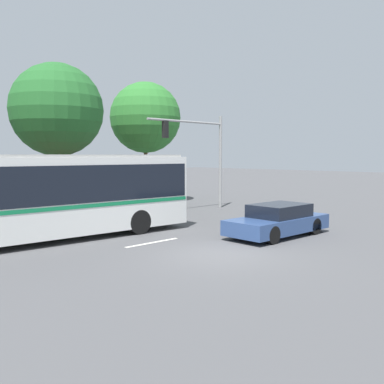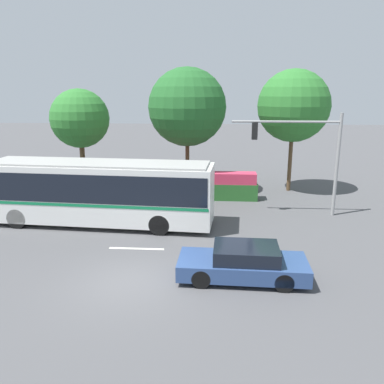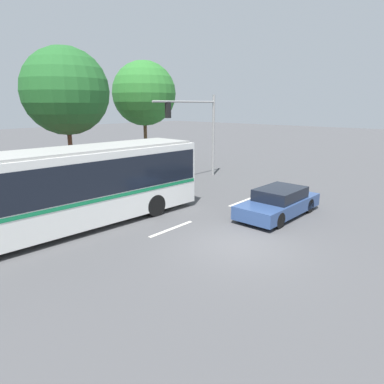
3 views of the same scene
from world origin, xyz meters
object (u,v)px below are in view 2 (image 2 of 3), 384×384
Objects in this scene: sedan_foreground at (243,263)px; street_tree_right at (294,106)px; city_bus at (99,189)px; traffic_light_pole at (309,148)px; street_tree_centre at (187,107)px; street_tree_left at (80,119)px.

street_tree_right is at bearing -104.69° from sedan_foreground.
city_bus reaches higher than sedan_foreground.
street_tree_centre is (-6.82, 4.39, 1.94)m from traffic_light_pole.
street_tree_centre reaches higher than traffic_light_pole.
traffic_light_pole reaches higher than city_bus.
traffic_light_pole is at bearing -164.09° from city_bus.
street_tree_right is at bearing -90.79° from traffic_light_pole.
traffic_light_pole is at bearing -114.26° from sedan_foreground.
street_tree_left is at bearing -60.73° from city_bus.
street_tree_right is (3.90, 13.28, 5.09)m from sedan_foreground.
street_tree_centre reaches higher than street_tree_left.
sedan_foreground is at bearing -106.37° from street_tree_right.
sedan_foreground is 0.58× the size of street_tree_right.
street_tree_centre is 1.01× the size of street_tree_right.
traffic_light_pole is 5.77m from street_tree_right.
street_tree_right reaches higher than sedan_foreground.
city_bus is 1.43× the size of street_tree_centre.
street_tree_right is at bearing -140.77° from city_bus.
city_bus is 8.97m from sedan_foreground.
street_tree_left is 0.84× the size of street_tree_centre.
street_tree_centre is at bearing -74.58° from sedan_foreground.
traffic_light_pole is 0.71× the size of street_tree_centre.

